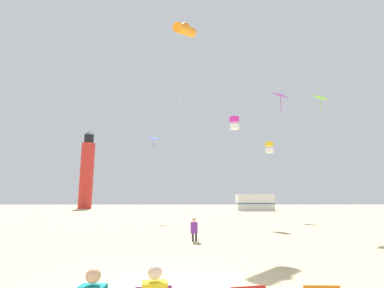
{
  "coord_description": "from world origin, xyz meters",
  "views": [
    {
      "loc": [
        0.17,
        -7.0,
        2.05
      ],
      "look_at": [
        0.52,
        12.15,
        5.62
      ],
      "focal_mm": 27.57,
      "sensor_mm": 36.0,
      "label": 1
    }
  ],
  "objects": [
    {
      "name": "kite_flyer_standing",
      "position": [
        0.55,
        7.82,
        0.61
      ],
      "size": [
        0.35,
        0.52,
        1.16
      ],
      "rotation": [
        0.0,
        0.0,
        3.07
      ],
      "color": "#722D99",
      "rests_on": "ground"
    },
    {
      "name": "kite_box_gold",
      "position": [
        8.76,
        22.98,
        7.3
      ],
      "size": [
        2.05,
        2.05,
        7.88
      ],
      "color": "silver",
      "rests_on": "ground"
    },
    {
      "name": "kite_box_magenta",
      "position": [
        4.39,
        18.19,
        8.64
      ],
      "size": [
        0.87,
        0.87,
        9.23
      ],
      "color": "silver",
      "rests_on": "ground"
    },
    {
      "name": "kite_diamond_violet",
      "position": [
        6.98,
        13.15,
        9.04
      ],
      "size": [
        2.21,
        1.95,
        9.64
      ],
      "color": "silver",
      "rests_on": "ground"
    },
    {
      "name": "kite_diamond_blue",
      "position": [
        -3.26,
        22.67,
        7.88
      ],
      "size": [
        1.99,
        2.0,
        8.4
      ],
      "color": "silver",
      "rests_on": "ground"
    },
    {
      "name": "kite_diamond_lime",
      "position": [
        10.18,
        13.8,
        9.14
      ],
      "size": [
        3.28,
        2.31,
        9.75
      ],
      "color": "silver",
      "rests_on": "ground"
    },
    {
      "name": "kite_tube_orange",
      "position": [
        0.01,
        12.24,
        13.99
      ],
      "size": [
        1.79,
        2.53,
        14.7
      ],
      "color": "silver",
      "rests_on": "ground"
    },
    {
      "name": "lighthouse_distant",
      "position": [
        -21.24,
        56.59,
        7.84
      ],
      "size": [
        2.8,
        2.8,
        16.8
      ],
      "color": "red",
      "rests_on": "ground"
    },
    {
      "name": "rv_van_white",
      "position": [
        12.15,
        45.33,
        1.39
      ],
      "size": [
        6.44,
        2.35,
        2.8
      ],
      "rotation": [
        0.0,
        0.0,
        -0.0
      ],
      "color": "white",
      "rests_on": "ground"
    }
  ]
}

